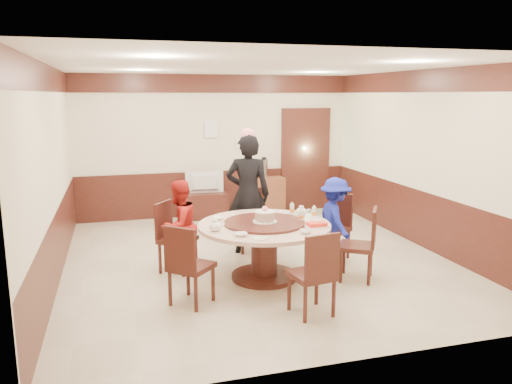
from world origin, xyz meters
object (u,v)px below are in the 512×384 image
object	(u,v)px
banquet_table	(264,240)
person_red	(179,226)
thermos	(264,169)
shrimp_platter	(317,225)
birthday_cake	(265,216)
side_cabinet	(264,196)
television	(205,182)
person_standing	(248,194)
tv_stand	(205,206)
person_blue	(335,220)

from	to	relation	value
banquet_table	person_red	xyz separation A→B (m)	(-1.04, 0.61, 0.11)
person_red	thermos	xyz separation A→B (m)	(2.09, 2.92, 0.30)
shrimp_platter	banquet_table	bearing A→B (deg)	149.74
birthday_cake	side_cabinet	distance (m)	3.73
person_red	birthday_cake	size ratio (longest dim) A/B	3.97
person_red	television	distance (m)	3.01
person_red	side_cabinet	world-z (taller)	person_red
banquet_table	person_standing	world-z (taller)	person_standing
television	tv_stand	bearing A→B (deg)	-0.00
banquet_table	thermos	xyz separation A→B (m)	(1.06, 3.53, 0.41)
person_blue	thermos	xyz separation A→B (m)	(-0.13, 3.16, 0.32)
banquet_table	thermos	distance (m)	3.71
person_blue	tv_stand	bearing A→B (deg)	24.96
shrimp_platter	thermos	world-z (taller)	thermos
person_red	person_blue	xyz separation A→B (m)	(2.22, -0.24, -0.01)
person_standing	side_cabinet	distance (m)	2.63
tv_stand	side_cabinet	bearing A→B (deg)	1.40
person_blue	person_standing	bearing A→B (deg)	56.21
person_red	thermos	bearing A→B (deg)	-166.79
person_blue	television	bearing A→B (deg)	24.96
person_blue	thermos	distance (m)	3.18
person_standing	television	distance (m)	2.37
person_blue	birthday_cake	size ratio (longest dim) A/B	3.88
person_blue	thermos	world-z (taller)	person_blue
side_cabinet	thermos	bearing A→B (deg)	180.00
banquet_table	television	distance (m)	3.51
television	person_red	bearing A→B (deg)	77.03
person_red	tv_stand	bearing A→B (deg)	-147.87
person_red	banquet_table	bearing A→B (deg)	108.36
person_red	shrimp_platter	world-z (taller)	person_red
banquet_table	person_red	bearing A→B (deg)	149.46
person_blue	shrimp_platter	bearing A→B (deg)	142.14
person_standing	side_cabinet	bearing A→B (deg)	-94.44
birthday_cake	thermos	size ratio (longest dim) A/B	0.85
person_standing	person_blue	xyz separation A→B (m)	(1.10, -0.78, -0.29)
birthday_cake	shrimp_platter	xyz separation A→B (m)	(0.59, -0.34, -0.08)
person_blue	shrimp_platter	xyz separation A→B (m)	(-0.59, -0.71, 0.15)
birthday_cake	banquet_table	bearing A→B (deg)	105.88
person_blue	thermos	size ratio (longest dim) A/B	3.29
birthday_cake	television	distance (m)	3.52
banquet_table	tv_stand	distance (m)	3.51
person_standing	shrimp_platter	distance (m)	1.59
banquet_table	side_cabinet	size ratio (longest dim) A/B	2.18
birthday_cake	television	world-z (taller)	birthday_cake
person_red	tv_stand	size ratio (longest dim) A/B	1.50
person_standing	television	bearing A→B (deg)	-65.98
person_red	person_blue	distance (m)	2.23
tv_stand	television	bearing A→B (deg)	0.00
banquet_table	person_red	world-z (taller)	person_red
shrimp_platter	tv_stand	xyz separation A→B (m)	(-0.76, 3.84, -0.53)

